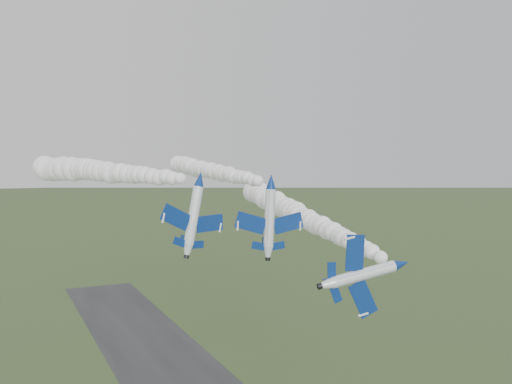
# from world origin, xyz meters

# --- Properties ---
(jet_lead) EXTENTS (4.83, 12.28, 9.96)m
(jet_lead) POSITION_xyz_m (9.66, -4.43, 35.02)
(jet_lead) COLOR white
(smoke_trail_jet_lead) EXTENTS (17.56, 74.06, 5.31)m
(smoke_trail_jet_lead) POSITION_xyz_m (16.96, 34.80, 37.51)
(smoke_trail_jet_lead) COLOR white
(jet_pair_left) EXTENTS (10.61, 12.67, 3.67)m
(jet_pair_left) POSITION_xyz_m (-8.26, 18.85, 45.05)
(jet_pair_left) COLOR white
(smoke_trail_jet_pair_left) EXTENTS (19.87, 58.79, 5.35)m
(smoke_trail_jet_pair_left) POSITION_xyz_m (-17.31, 50.24, 45.59)
(smoke_trail_jet_pair_left) COLOR white
(jet_pair_right) EXTENTS (11.25, 13.47, 3.34)m
(jet_pair_right) POSITION_xyz_m (3.32, 18.87, 44.50)
(jet_pair_right) COLOR white
(smoke_trail_jet_pair_right) EXTENTS (9.15, 70.85, 4.52)m
(smoke_trail_jet_pair_right) POSITION_xyz_m (7.23, 57.77, 45.53)
(smoke_trail_jet_pair_right) COLOR white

